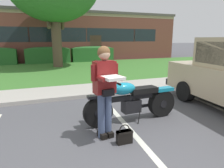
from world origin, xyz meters
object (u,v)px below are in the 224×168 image
(motorcycle, at_px, (135,100))
(hedge_center_right, at_px, (93,54))
(rider_person, at_px, (105,85))
(hedge_center_left, at_px, (48,55))
(brick_building, at_px, (30,36))

(motorcycle, xyz_separation_m, hedge_center_right, (2.24, 11.86, 0.16))
(rider_person, distance_m, hedge_center_left, 12.37)
(brick_building, bearing_deg, motorcycle, -82.32)
(hedge_center_right, distance_m, brick_building, 7.68)
(motorcycle, relative_size, brick_building, 0.09)
(hedge_center_left, bearing_deg, hedge_center_right, 0.00)
(motorcycle, xyz_separation_m, hedge_center_left, (-1.19, 11.86, 0.16))
(hedge_center_right, bearing_deg, rider_person, -104.17)
(rider_person, height_order, brick_building, brick_building)
(motorcycle, bearing_deg, hedge_center_left, 95.72)
(rider_person, distance_m, hedge_center_right, 12.76)
(motorcycle, xyz_separation_m, brick_building, (-2.40, 17.82, 1.55))
(rider_person, bearing_deg, hedge_center_right, 75.83)
(rider_person, xyz_separation_m, brick_building, (-1.52, 18.32, 1.03))
(motorcycle, bearing_deg, brick_building, 97.68)
(hedge_center_left, bearing_deg, brick_building, 101.52)
(rider_person, bearing_deg, hedge_center_left, 91.43)
(motorcycle, height_order, hedge_center_left, motorcycle)
(motorcycle, height_order, hedge_center_right, motorcycle)
(hedge_center_left, relative_size, brick_building, 0.12)
(rider_person, relative_size, hedge_center_right, 0.52)
(motorcycle, distance_m, hedge_center_left, 11.92)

